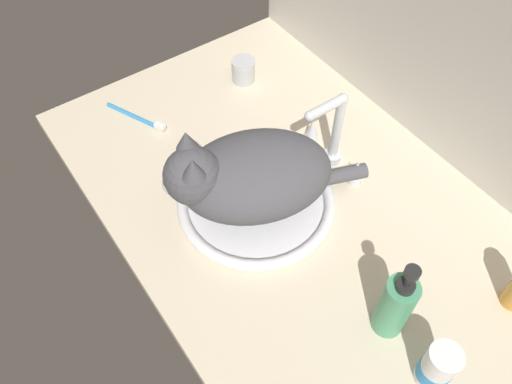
% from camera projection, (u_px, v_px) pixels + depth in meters
% --- Properties ---
extents(countertop, '(1.13, 0.69, 0.03)m').
position_uv_depth(countertop, '(296.00, 209.00, 1.06)').
color(countertop, beige).
rests_on(countertop, ground).
extents(backsplash_wall, '(1.13, 0.02, 0.42)m').
position_uv_depth(backsplash_wall, '(440.00, 71.00, 1.03)').
color(backsplash_wall, beige).
rests_on(backsplash_wall, ground).
extents(sink_basin, '(0.33, 0.33, 0.02)m').
position_uv_depth(sink_basin, '(256.00, 201.00, 1.04)').
color(sink_basin, white).
rests_on(sink_basin, countertop).
extents(faucet, '(0.18, 0.11, 0.19)m').
position_uv_depth(faucet, '(333.00, 138.00, 1.06)').
color(faucet, silver).
rests_on(faucet, countertop).
extents(cat, '(0.30, 0.40, 0.19)m').
position_uv_depth(cat, '(245.00, 176.00, 0.97)').
color(cat, '#4C4C51').
rests_on(cat, sink_basin).
extents(metal_jar, '(0.06, 0.06, 0.06)m').
position_uv_depth(metal_jar, '(243.00, 71.00, 1.26)').
color(metal_jar, '#B2B5BA').
rests_on(metal_jar, countertop).
extents(soap_pump_bottle, '(0.05, 0.05, 0.20)m').
position_uv_depth(soap_pump_bottle, '(395.00, 306.00, 0.83)').
color(soap_pump_bottle, '#4C9E70').
rests_on(soap_pump_bottle, countertop).
extents(pill_bottle, '(0.05, 0.05, 0.10)m').
position_uv_depth(pill_bottle, '(437.00, 368.00, 0.80)').
color(pill_bottle, white).
rests_on(pill_bottle, countertop).
extents(toothbrush, '(0.16, 0.08, 0.02)m').
position_uv_depth(toothbrush, '(137.00, 117.00, 1.19)').
color(toothbrush, '#338CD1').
rests_on(toothbrush, countertop).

